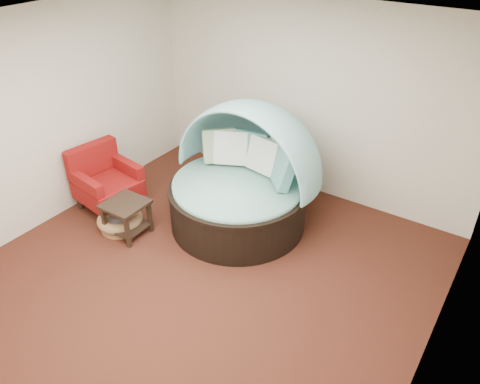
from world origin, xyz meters
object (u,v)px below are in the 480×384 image
Objects in this scene: canopy_daybed at (243,171)px; side_table at (127,214)px; red_armchair at (105,181)px; pet_basket at (120,221)px.

side_table is (-1.08, -1.11, -0.46)m from canopy_daybed.
red_armchair is 1.76× the size of side_table.
side_table is at bearing -133.48° from canopy_daybed.
canopy_daybed is 2.01m from red_armchair.
red_armchair is (-1.82, -0.79, -0.36)m from canopy_daybed.
canopy_daybed is at bearing 40.42° from pet_basket.
canopy_daybed reaches higher than pet_basket.
canopy_daybed is at bearing 45.79° from side_table.
pet_basket is at bearing -138.85° from canopy_daybed.
pet_basket is 0.28m from side_table.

